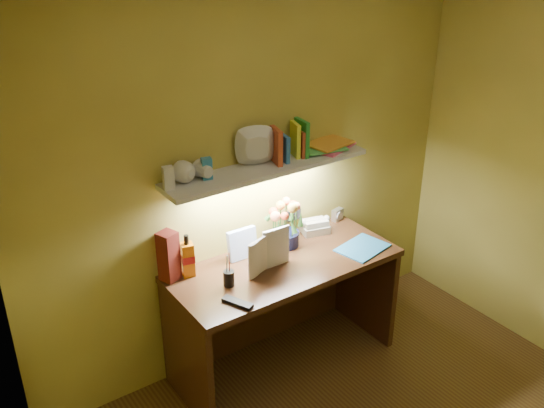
# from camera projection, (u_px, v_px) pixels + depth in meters

# --- Properties ---
(desk) EXTENTS (1.40, 0.60, 0.75)m
(desk) POSITION_uv_depth(u_px,v_px,m) (284.00, 314.00, 3.77)
(desk) COLOR #3C1A10
(desk) RESTS_ON ground
(flower_bouquet) EXTENTS (0.23, 0.23, 0.31)m
(flower_bouquet) POSITION_uv_depth(u_px,v_px,m) (285.00, 222.00, 3.74)
(flower_bouquet) COLOR #0D1234
(flower_bouquet) RESTS_ON desk
(telephone) EXTENTS (0.20, 0.17, 0.10)m
(telephone) POSITION_uv_depth(u_px,v_px,m) (315.00, 225.00, 3.93)
(telephone) COLOR beige
(telephone) RESTS_ON desk
(desk_clock) EXTENTS (0.09, 0.06, 0.08)m
(desk_clock) POSITION_uv_depth(u_px,v_px,m) (337.00, 215.00, 4.09)
(desk_clock) COLOR #B4B5B8
(desk_clock) RESTS_ON desk
(whisky_bottle) EXTENTS (0.08, 0.08, 0.26)m
(whisky_bottle) POSITION_uv_depth(u_px,v_px,m) (187.00, 255.00, 3.43)
(whisky_bottle) COLOR #C45E06
(whisky_bottle) RESTS_ON desk
(whisky_box) EXTENTS (0.12, 0.12, 0.30)m
(whisky_box) POSITION_uv_depth(u_px,v_px,m) (169.00, 256.00, 3.38)
(whisky_box) COLOR #5F1912
(whisky_box) RESTS_ON desk
(pen_cup) EXTENTS (0.07, 0.07, 0.15)m
(pen_cup) POSITION_uv_depth(u_px,v_px,m) (229.00, 273.00, 3.36)
(pen_cup) COLOR black
(pen_cup) RESTS_ON desk
(art_card) EXTENTS (0.19, 0.04, 0.19)m
(art_card) POSITION_uv_depth(u_px,v_px,m) (242.00, 244.00, 3.62)
(art_card) COLOR white
(art_card) RESTS_ON desk
(tv_remote) EXTENTS (0.12, 0.18, 0.02)m
(tv_remote) POSITION_uv_depth(u_px,v_px,m) (237.00, 303.00, 3.22)
(tv_remote) COLOR black
(tv_remote) RESTS_ON desk
(blue_folder) EXTENTS (0.35, 0.28, 0.01)m
(blue_folder) POSITION_uv_depth(u_px,v_px,m) (362.00, 248.00, 3.76)
(blue_folder) COLOR #2E85BE
(blue_folder) RESTS_ON desk
(desk_book_a) EXTENTS (0.17, 0.07, 0.22)m
(desk_book_a) POSITION_uv_depth(u_px,v_px,m) (249.00, 264.00, 3.38)
(desk_book_a) COLOR beige
(desk_book_a) RESTS_ON desk
(desk_book_b) EXTENTS (0.18, 0.03, 0.24)m
(desk_book_b) POSITION_uv_depth(u_px,v_px,m) (263.00, 251.00, 3.48)
(desk_book_b) COLOR silver
(desk_book_b) RESTS_ON desk
(wall_shelf) EXTENTS (1.32, 0.34, 0.25)m
(wall_shelf) POSITION_uv_depth(u_px,v_px,m) (266.00, 162.00, 3.48)
(wall_shelf) COLOR silver
(wall_shelf) RESTS_ON ground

